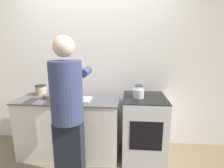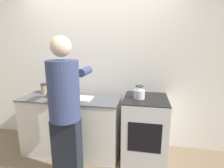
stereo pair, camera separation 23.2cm
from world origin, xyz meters
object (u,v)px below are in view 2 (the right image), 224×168
cutting_board (82,98)px  canister_jar (46,88)px  person (65,107)px  kettle (139,93)px  knife (81,98)px  bowl_prep (52,95)px  oven (145,129)px

cutting_board → canister_jar: canister_jar is taller
person → kettle: size_ratio=9.79×
cutting_board → knife: size_ratio=1.26×
person → cutting_board: person is taller
knife → canister_jar: size_ratio=1.39×
bowl_prep → canister_jar: bearing=138.2°
oven → cutting_board: (-0.91, -0.09, 0.43)m
kettle → canister_jar: kettle is taller
cutting_board → oven: bearing=5.8°
person → canister_jar: (-0.67, 0.72, 0.02)m
knife → kettle: kettle is taller
knife → canister_jar: canister_jar is taller
kettle → canister_jar: bearing=174.4°
cutting_board → knife: bearing=-103.5°
knife → bowl_prep: bearing=168.9°
person → bowl_prep: person is taller
oven → person: person is taller
kettle → bowl_prep: 1.29m
person → kettle: 1.00m
kettle → bowl_prep: (-1.29, -0.03, -0.09)m
oven → bowl_prep: 1.46m
cutting_board → bowl_prep: 0.48m
canister_jar → oven: bearing=-4.0°
oven → person: size_ratio=0.53×
knife → bowl_prep: bowl_prep is taller
canister_jar → knife: bearing=-18.4°
oven → kettle: kettle is taller
oven → bowl_prep: size_ratio=5.84×
bowl_prep → canister_jar: canister_jar is taller
canister_jar → kettle: bearing=-5.6°
person → oven: bearing=34.1°
cutting_board → canister_jar: bearing=163.2°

